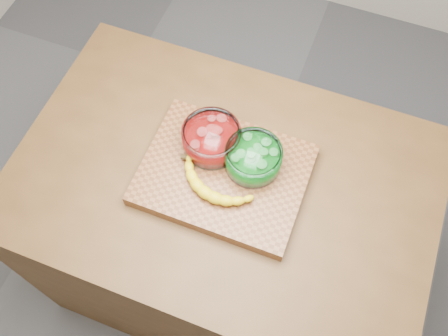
% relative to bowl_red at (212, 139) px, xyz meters
% --- Properties ---
extents(ground, '(3.50, 3.50, 0.00)m').
position_rel_bowl_red_xyz_m(ground, '(0.06, -0.06, -0.98)').
color(ground, '#58585D').
rests_on(ground, ground).
extents(counter, '(1.20, 0.80, 0.90)m').
position_rel_bowl_red_xyz_m(counter, '(0.06, -0.06, -0.53)').
color(counter, '#503318').
rests_on(counter, ground).
extents(cutting_board, '(0.45, 0.35, 0.04)m').
position_rel_bowl_red_xyz_m(cutting_board, '(0.06, -0.06, -0.06)').
color(cutting_board, brown).
rests_on(cutting_board, counter).
extents(bowl_red, '(0.16, 0.16, 0.08)m').
position_rel_bowl_red_xyz_m(bowl_red, '(0.00, 0.00, 0.00)').
color(bowl_red, white).
rests_on(bowl_red, cutting_board).
extents(bowl_green, '(0.16, 0.16, 0.07)m').
position_rel_bowl_red_xyz_m(bowl_green, '(0.13, -0.02, -0.00)').
color(bowl_green, white).
rests_on(bowl_green, cutting_board).
extents(banana, '(0.25, 0.15, 0.04)m').
position_rel_bowl_red_xyz_m(banana, '(0.06, -0.11, -0.02)').
color(banana, gold).
rests_on(banana, cutting_board).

